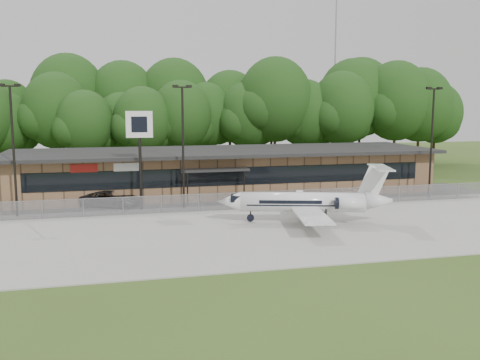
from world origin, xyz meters
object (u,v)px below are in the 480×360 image
object	(u,v)px
terminal	(224,171)
suv	(111,199)
pole_sign	(140,135)
business_jet	(309,203)

from	to	relation	value
terminal	suv	world-z (taller)	terminal
terminal	pole_sign	bearing A→B (deg)	-139.86
business_jet	pole_sign	size ratio (longest dim) A/B	1.57
terminal	business_jet	distance (m)	15.25
suv	pole_sign	distance (m)	6.36
business_jet	pole_sign	xyz separation A→B (m)	(-11.64, 7.76, 4.68)
terminal	suv	bearing A→B (deg)	-154.96
pole_sign	terminal	bearing A→B (deg)	43.62
business_jet	suv	xyz separation A→B (m)	(-14.05, 9.82, -0.83)
terminal	pole_sign	size ratio (longest dim) A/B	5.03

